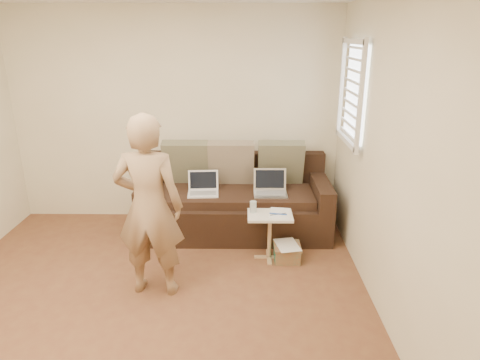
{
  "coord_description": "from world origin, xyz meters",
  "views": [
    {
      "loc": [
        0.84,
        -2.94,
        2.28
      ],
      "look_at": [
        0.8,
        1.4,
        0.78
      ],
      "focal_mm": 31.91,
      "sensor_mm": 36.0,
      "label": 1
    }
  ],
  "objects_px": {
    "sofa": "(235,198)",
    "striped_box": "(287,252)",
    "laptop_white": "(203,194)",
    "person": "(149,207)",
    "side_table": "(269,236)",
    "laptop_silver": "(270,195)",
    "drinking_glass": "(253,207)"
  },
  "relations": [
    {
      "from": "sofa",
      "to": "laptop_white",
      "type": "relative_size",
      "value": 6.32
    },
    {
      "from": "laptop_white",
      "to": "person",
      "type": "xyz_separation_m",
      "value": [
        -0.36,
        -1.14,
        0.32
      ]
    },
    {
      "from": "side_table",
      "to": "striped_box",
      "type": "distance_m",
      "value": 0.25
    },
    {
      "from": "striped_box",
      "to": "laptop_silver",
      "type": "bearing_deg",
      "value": 104.88
    },
    {
      "from": "drinking_glass",
      "to": "person",
      "type": "bearing_deg",
      "value": -144.67
    },
    {
      "from": "sofa",
      "to": "laptop_white",
      "type": "height_order",
      "value": "sofa"
    },
    {
      "from": "side_table",
      "to": "drinking_glass",
      "type": "bearing_deg",
      "value": 163.2
    },
    {
      "from": "laptop_white",
      "to": "striped_box",
      "type": "distance_m",
      "value": 1.17
    },
    {
      "from": "striped_box",
      "to": "person",
      "type": "bearing_deg",
      "value": -156.32
    },
    {
      "from": "laptop_silver",
      "to": "laptop_white",
      "type": "bearing_deg",
      "value": 179.63
    },
    {
      "from": "side_table",
      "to": "laptop_silver",
      "type": "bearing_deg",
      "value": 86.24
    },
    {
      "from": "laptop_white",
      "to": "drinking_glass",
      "type": "bearing_deg",
      "value": -43.83
    },
    {
      "from": "laptop_white",
      "to": "drinking_glass",
      "type": "relative_size",
      "value": 2.9
    },
    {
      "from": "sofa",
      "to": "laptop_white",
      "type": "xyz_separation_m",
      "value": [
        -0.37,
        -0.14,
        0.1
      ]
    },
    {
      "from": "person",
      "to": "laptop_white",
      "type": "bearing_deg",
      "value": -103.67
    },
    {
      "from": "sofa",
      "to": "striped_box",
      "type": "xyz_separation_m",
      "value": [
        0.56,
        -0.71,
        -0.34
      ]
    },
    {
      "from": "sofa",
      "to": "drinking_glass",
      "type": "xyz_separation_m",
      "value": [
        0.2,
        -0.61,
        0.14
      ]
    },
    {
      "from": "sofa",
      "to": "person",
      "type": "distance_m",
      "value": 1.52
    },
    {
      "from": "laptop_white",
      "to": "sofa",
      "type": "bearing_deg",
      "value": 16.86
    },
    {
      "from": "side_table",
      "to": "drinking_glass",
      "type": "height_order",
      "value": "drinking_glass"
    },
    {
      "from": "laptop_silver",
      "to": "laptop_white",
      "type": "relative_size",
      "value": 1.09
    },
    {
      "from": "side_table",
      "to": "drinking_glass",
      "type": "relative_size",
      "value": 4.23
    },
    {
      "from": "sofa",
      "to": "person",
      "type": "bearing_deg",
      "value": -119.72
    },
    {
      "from": "sofa",
      "to": "laptop_silver",
      "type": "xyz_separation_m",
      "value": [
        0.41,
        -0.14,
        0.1
      ]
    },
    {
      "from": "sofa",
      "to": "drinking_glass",
      "type": "distance_m",
      "value": 0.66
    },
    {
      "from": "sofa",
      "to": "side_table",
      "type": "relative_size",
      "value": 4.33
    },
    {
      "from": "laptop_silver",
      "to": "person",
      "type": "relative_size",
      "value": 0.23
    },
    {
      "from": "laptop_white",
      "to": "side_table",
      "type": "height_order",
      "value": "laptop_white"
    },
    {
      "from": "drinking_glass",
      "to": "striped_box",
      "type": "bearing_deg",
      "value": -14.51
    },
    {
      "from": "laptop_silver",
      "to": "person",
      "type": "distance_m",
      "value": 1.64
    },
    {
      "from": "person",
      "to": "striped_box",
      "type": "bearing_deg",
      "value": -152.34
    },
    {
      "from": "laptop_silver",
      "to": "sofa",
      "type": "bearing_deg",
      "value": 161.09
    }
  ]
}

